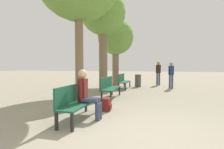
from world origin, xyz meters
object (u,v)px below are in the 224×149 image
at_px(tree_row_2, 116,38).
at_px(trash_bin, 138,81).
at_px(tree_row_1, 103,15).
at_px(person_seated, 87,93).
at_px(backpack, 107,105).
at_px(pedestrian_near, 158,72).
at_px(bench_row_0, 77,100).
at_px(bench_row_2, 123,80).
at_px(pedestrian_mid, 171,73).
at_px(bench_row_1, 109,86).

xyz_separation_m(tree_row_2, trash_bin, (1.60, -0.25, -2.93)).
relative_size(tree_row_1, person_seated, 4.16).
bearing_deg(backpack, pedestrian_near, 78.72).
xyz_separation_m(person_seated, trash_bin, (0.54, 7.40, -0.28)).
relative_size(bench_row_0, bench_row_2, 1.00).
xyz_separation_m(tree_row_1, trash_bin, (1.60, 2.61, -3.71)).
xyz_separation_m(backpack, pedestrian_mid, (2.34, 6.12, 0.74)).
relative_size(tree_row_2, person_seated, 3.56).
height_order(bench_row_2, person_seated, person_seated).
bearing_deg(bench_row_1, tree_row_1, 115.30).
xyz_separation_m(bench_row_2, trash_bin, (0.78, 1.19, -0.11)).
distance_m(bench_row_0, bench_row_1, 3.16).
xyz_separation_m(tree_row_1, tree_row_2, (0.00, 2.87, -0.78)).
height_order(bench_row_2, tree_row_2, tree_row_2).
bearing_deg(person_seated, bench_row_2, 92.20).
height_order(tree_row_2, backpack, tree_row_2).
relative_size(bench_row_2, pedestrian_near, 0.99).
height_order(tree_row_2, pedestrian_mid, tree_row_2).
height_order(pedestrian_near, pedestrian_mid, pedestrian_near).
xyz_separation_m(person_seated, pedestrian_near, (1.85, 8.85, 0.30)).
xyz_separation_m(bench_row_2, person_seated, (0.24, -6.21, 0.17)).
height_order(bench_row_0, pedestrian_near, pedestrian_near).
bearing_deg(pedestrian_near, person_seated, -101.77).
relative_size(pedestrian_near, trash_bin, 2.08).
xyz_separation_m(backpack, trash_bin, (0.27, 6.47, 0.22)).
height_order(tree_row_2, person_seated, tree_row_2).
bearing_deg(person_seated, pedestrian_near, 78.23).
distance_m(person_seated, backpack, 1.09).
xyz_separation_m(bench_row_2, pedestrian_mid, (2.84, 0.84, 0.41)).
bearing_deg(tree_row_1, bench_row_0, -80.48).
bearing_deg(bench_row_0, bench_row_2, 90.00).
distance_m(bench_row_0, tree_row_2, 8.31).
distance_m(tree_row_2, person_seated, 8.17).
height_order(bench_row_2, pedestrian_near, pedestrian_near).
bearing_deg(pedestrian_near, tree_row_2, -157.58).
height_order(bench_row_0, tree_row_1, tree_row_1).
xyz_separation_m(bench_row_1, pedestrian_mid, (2.84, 4.00, 0.41)).
distance_m(bench_row_1, person_seated, 3.06).
relative_size(person_seated, trash_bin, 1.58).
bearing_deg(bench_row_1, tree_row_2, 100.12).
bearing_deg(pedestrian_near, bench_row_2, -128.29).
xyz_separation_m(tree_row_2, backpack, (1.33, -6.72, -3.15)).
distance_m(tree_row_2, pedestrian_mid, 4.43).
bearing_deg(person_seated, tree_row_1, 102.49).
xyz_separation_m(bench_row_1, pedestrian_near, (2.08, 5.80, 0.46)).
bearing_deg(bench_row_1, pedestrian_mid, 54.62).
bearing_deg(bench_row_0, tree_row_2, 96.04).
relative_size(pedestrian_near, pedestrian_mid, 1.06).
distance_m(bench_row_2, tree_row_1, 3.96).
bearing_deg(backpack, bench_row_0, -115.69).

